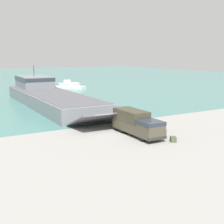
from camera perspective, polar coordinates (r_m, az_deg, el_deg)
The scene contains 7 objects.
ground_plane at distance 38.97m, azimuth -1.12°, elevation -4.00°, with size 240.00×240.00×0.00m, color gray.
landing_craft at distance 62.93m, azimuth -11.59°, elevation 3.03°, with size 10.13×41.61×7.30m.
military_truck at distance 38.10m, azimuth 4.57°, elevation -2.01°, with size 2.67×8.22×2.95m.
soldier_on_ramp at distance 38.51m, azimuth 8.46°, elevation -2.71°, with size 0.45×0.26×1.78m.
moored_boat_a at distance 90.15m, azimuth -7.41°, elevation 4.62°, with size 7.07×8.28×1.70m.
moored_boat_c at distance 99.10m, azimuth -8.01°, elevation 5.15°, with size 7.18×3.91×1.79m.
cargo_crate at distance 35.99m, azimuth 11.13°, elevation -4.93°, with size 0.62×0.75×0.62m, color #475638.
Camera 1 is at (-18.58, -32.81, 9.82)m, focal length 50.00 mm.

